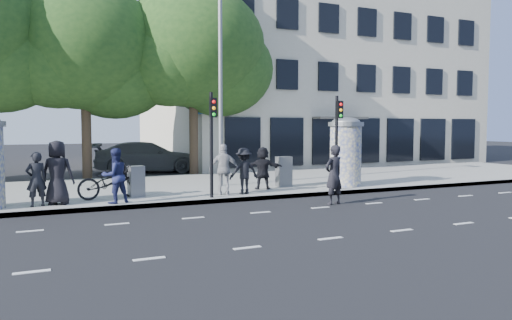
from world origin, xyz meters
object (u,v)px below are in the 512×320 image
ad_column_right (346,150)px  ped_b (36,179)px  bicycle (110,182)px  traffic_pole_far (337,132)px  cabinet_left (136,181)px  ped_a (57,173)px  ped_d (244,171)px  man_road (334,175)px  traffic_pole_near (212,133)px  street_lamp (221,65)px  cabinet_right (284,172)px  ped_c (115,176)px  car_right (148,157)px  ped_f (263,168)px  ped_e (224,169)px

ad_column_right → ped_b: 11.02m
bicycle → traffic_pole_far: bearing=-105.6°
bicycle → cabinet_left: (0.84, 0.07, -0.03)m
ped_a → bicycle: bearing=-135.5°
ped_d → man_road: 3.15m
traffic_pole_near → street_lamp: bearing=63.8°
bicycle → cabinet_right: bearing=-92.7°
ped_c → bicycle: size_ratio=0.81×
man_road → car_right: 13.53m
street_lamp → man_road: (1.93, -4.85, -3.86)m
ped_f → ad_column_right: bearing=-163.0°
ped_c → car_right: 11.60m
street_lamp → bicycle: bearing=-159.2°
ped_a → ped_d: bearing=-157.2°
ped_e → cabinet_left: (-2.79, 0.75, -0.35)m
ped_c → ad_column_right: bearing=167.2°
cabinet_left → ad_column_right: bearing=-13.0°
street_lamp → cabinet_right: street_lamp is taller
traffic_pole_near → ped_e: traffic_pole_near is taller
ped_c → ped_f: ped_c is taller
street_lamp → ped_b: 8.00m
man_road → cabinet_right: bearing=-105.5°
ped_a → ped_f: ped_a is taller
ped_d → man_road: (2.05, -2.40, 0.00)m
ped_b → ped_a: bearing=-177.4°
ped_e → street_lamp: bearing=-87.3°
ped_b → street_lamp: bearing=-171.7°
ad_column_right → traffic_pole_near: 5.91m
ped_a → car_right: 11.75m
traffic_pole_near → cabinet_right: size_ratio=2.97×
ped_b → man_road: size_ratio=0.84×
ad_column_right → bicycle: (-8.83, 0.25, -0.85)m
traffic_pole_near → street_lamp: street_lamp is taller
traffic_pole_near → street_lamp: 4.07m
man_road → car_right: size_ratio=0.34×
ped_f → cabinet_right: 1.18m
ped_e → cabinet_right: 3.14m
traffic_pole_near → ped_b: traffic_pole_near is taller
street_lamp → car_right: street_lamp is taller
street_lamp → car_right: bearing=96.7°
car_right → ad_column_right: bearing=-140.1°
traffic_pole_near → ped_b: bearing=175.2°
car_right → ped_c: bearing=175.0°
man_road → car_right: bearing=-90.4°
ad_column_right → street_lamp: street_lamp is taller
bicycle → car_right: size_ratio=0.37×
street_lamp → ped_c: size_ratio=4.82×
ped_b → ped_d: size_ratio=1.00×
traffic_pole_far → ped_d: bearing=173.7°
ad_column_right → cabinet_right: bearing=161.8°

